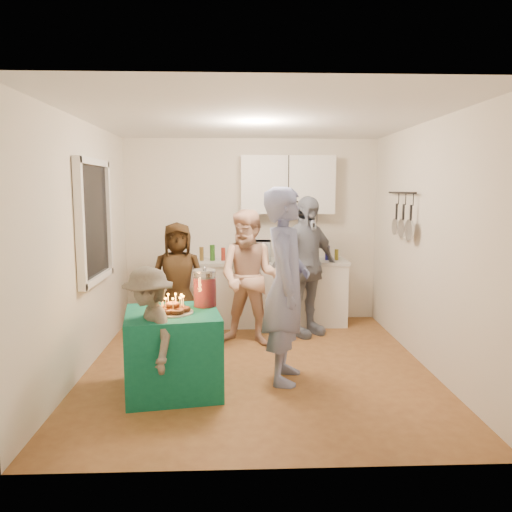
{
  "coord_description": "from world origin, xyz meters",
  "views": [
    {
      "loc": [
        -0.22,
        -5.17,
        1.89
      ],
      "look_at": [
        0.0,
        0.35,
        1.15
      ],
      "focal_mm": 35.0,
      "sensor_mm": 36.0,
      "label": 1
    }
  ],
  "objects_px": {
    "counter": "(266,294)",
    "woman_back_center": "(250,278)",
    "woman_back_right": "(305,266)",
    "microwave": "(253,250)",
    "child_near_left": "(149,336)",
    "man_birthday": "(286,286)",
    "woman_back_left": "(178,279)",
    "party_table": "(173,351)",
    "punch_jar": "(205,289)"
  },
  "relations": [
    {
      "from": "woman_back_center",
      "to": "child_near_left",
      "type": "xyz_separation_m",
      "value": [
        -0.93,
        -1.66,
        -0.21
      ]
    },
    {
      "from": "microwave",
      "to": "child_near_left",
      "type": "relative_size",
      "value": 0.4
    },
    {
      "from": "man_birthday",
      "to": "woman_back_center",
      "type": "bearing_deg",
      "value": 25.29
    },
    {
      "from": "party_table",
      "to": "woman_back_left",
      "type": "xyz_separation_m",
      "value": [
        -0.16,
        1.81,
        0.36
      ]
    },
    {
      "from": "woman_back_center",
      "to": "party_table",
      "type": "bearing_deg",
      "value": -101.31
    },
    {
      "from": "punch_jar",
      "to": "woman_back_center",
      "type": "xyz_separation_m",
      "value": [
        0.47,
        1.18,
        -0.1
      ]
    },
    {
      "from": "party_table",
      "to": "counter",
      "type": "bearing_deg",
      "value": 66.28
    },
    {
      "from": "microwave",
      "to": "man_birthday",
      "type": "height_order",
      "value": "man_birthday"
    },
    {
      "from": "party_table",
      "to": "punch_jar",
      "type": "relative_size",
      "value": 2.5
    },
    {
      "from": "woman_back_right",
      "to": "child_near_left",
      "type": "bearing_deg",
      "value": -164.97
    },
    {
      "from": "woman_back_center",
      "to": "woman_back_left",
      "type": "bearing_deg",
      "value": 173.56
    },
    {
      "from": "woman_back_right",
      "to": "counter",
      "type": "bearing_deg",
      "value": 94.52
    },
    {
      "from": "man_birthday",
      "to": "woman_back_right",
      "type": "relative_size",
      "value": 1.06
    },
    {
      "from": "punch_jar",
      "to": "woman_back_left",
      "type": "relative_size",
      "value": 0.23
    },
    {
      "from": "party_table",
      "to": "child_near_left",
      "type": "distance_m",
      "value": 0.39
    },
    {
      "from": "microwave",
      "to": "man_birthday",
      "type": "bearing_deg",
      "value": -80.85
    },
    {
      "from": "child_near_left",
      "to": "man_birthday",
      "type": "bearing_deg",
      "value": 83.55
    },
    {
      "from": "woman_back_left",
      "to": "woman_back_center",
      "type": "height_order",
      "value": "woman_back_center"
    },
    {
      "from": "party_table",
      "to": "woman_back_left",
      "type": "distance_m",
      "value": 1.85
    },
    {
      "from": "punch_jar",
      "to": "man_birthday",
      "type": "distance_m",
      "value": 0.79
    },
    {
      "from": "counter",
      "to": "microwave",
      "type": "relative_size",
      "value": 4.5
    },
    {
      "from": "woman_back_left",
      "to": "child_near_left",
      "type": "height_order",
      "value": "woman_back_left"
    },
    {
      "from": "man_birthday",
      "to": "woman_back_left",
      "type": "xyz_separation_m",
      "value": [
        -1.24,
        1.58,
        -0.22
      ]
    },
    {
      "from": "woman_back_left",
      "to": "woman_back_center",
      "type": "xyz_separation_m",
      "value": [
        0.92,
        -0.4,
        0.09
      ]
    },
    {
      "from": "man_birthday",
      "to": "woman_back_right",
      "type": "height_order",
      "value": "man_birthday"
    },
    {
      "from": "woman_back_center",
      "to": "woman_back_right",
      "type": "xyz_separation_m",
      "value": [
        0.72,
        0.36,
        0.08
      ]
    },
    {
      "from": "microwave",
      "to": "woman_back_center",
      "type": "height_order",
      "value": "woman_back_center"
    },
    {
      "from": "party_table",
      "to": "woman_back_center",
      "type": "distance_m",
      "value": 1.66
    },
    {
      "from": "punch_jar",
      "to": "woman_back_center",
      "type": "distance_m",
      "value": 1.28
    },
    {
      "from": "child_near_left",
      "to": "woman_back_center",
      "type": "bearing_deg",
      "value": 123.26
    },
    {
      "from": "party_table",
      "to": "man_birthday",
      "type": "xyz_separation_m",
      "value": [
        1.08,
        0.22,
        0.58
      ]
    },
    {
      "from": "counter",
      "to": "woman_back_center",
      "type": "bearing_deg",
      "value": -105.68
    },
    {
      "from": "counter",
      "to": "woman_back_right",
      "type": "bearing_deg",
      "value": -49.84
    },
    {
      "from": "woman_back_left",
      "to": "man_birthday",
      "type": "bearing_deg",
      "value": -58.88
    },
    {
      "from": "microwave",
      "to": "woman_back_center",
      "type": "relative_size",
      "value": 0.3
    },
    {
      "from": "man_birthday",
      "to": "child_near_left",
      "type": "xyz_separation_m",
      "value": [
        -1.26,
        -0.48,
        -0.35
      ]
    },
    {
      "from": "woman_back_center",
      "to": "woman_back_right",
      "type": "distance_m",
      "value": 0.81
    },
    {
      "from": "microwave",
      "to": "man_birthday",
      "type": "relative_size",
      "value": 0.26
    },
    {
      "from": "man_birthday",
      "to": "microwave",
      "type": "bearing_deg",
      "value": 16.83
    },
    {
      "from": "counter",
      "to": "party_table",
      "type": "xyz_separation_m",
      "value": [
        -1.02,
        -2.32,
        -0.05
      ]
    },
    {
      "from": "party_table",
      "to": "woman_back_right",
      "type": "xyz_separation_m",
      "value": [
        1.49,
        1.77,
        0.52
      ]
    },
    {
      "from": "counter",
      "to": "child_near_left",
      "type": "distance_m",
      "value": 2.84
    },
    {
      "from": "punch_jar",
      "to": "woman_back_left",
      "type": "bearing_deg",
      "value": 105.73
    },
    {
      "from": "microwave",
      "to": "party_table",
      "type": "bearing_deg",
      "value": -107.45
    },
    {
      "from": "woman_back_right",
      "to": "child_near_left",
      "type": "relative_size",
      "value": 1.48
    },
    {
      "from": "woman_back_left",
      "to": "child_near_left",
      "type": "relative_size",
      "value": 1.2
    },
    {
      "from": "party_table",
      "to": "woman_back_center",
      "type": "height_order",
      "value": "woman_back_center"
    },
    {
      "from": "punch_jar",
      "to": "man_birthday",
      "type": "height_order",
      "value": "man_birthday"
    },
    {
      "from": "counter",
      "to": "man_birthday",
      "type": "bearing_deg",
      "value": -88.21
    },
    {
      "from": "woman_back_center",
      "to": "man_birthday",
      "type": "bearing_deg",
      "value": -57.51
    }
  ]
}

